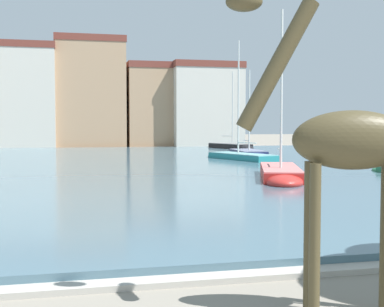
{
  "coord_description": "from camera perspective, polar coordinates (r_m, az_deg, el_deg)",
  "views": [
    {
      "loc": [
        -2.24,
        -2.44,
        2.98
      ],
      "look_at": [
        1.01,
        11.38,
        2.2
      ],
      "focal_mm": 49.74,
      "sensor_mm": 36.0,
      "label": 1
    }
  ],
  "objects": [
    {
      "name": "quay_edge_coping",
      "position": [
        10.25,
        -0.06,
        -13.4
      ],
      "size": [
        82.94,
        0.5,
        0.12
      ],
      "primitive_type": "cube",
      "color": "#ADA89E",
      "rests_on": "ground"
    },
    {
      "name": "sailboat_black",
      "position": [
        59.6,
        4.44,
        0.7
      ],
      "size": [
        3.92,
        6.93,
        8.84
      ],
      "color": "black",
      "rests_on": "ground"
    },
    {
      "name": "townhouse_wide_warehouse",
      "position": [
        68.7,
        -4.32,
        5.13
      ],
      "size": [
        6.64,
        6.62,
        10.73
      ],
      "color": "tan",
      "rests_on": "ground"
    },
    {
      "name": "harbor_water",
      "position": [
        37.04,
        -9.73,
        -1.31
      ],
      "size": [
        82.94,
        54.09,
        0.28
      ],
      "primitive_type": "cube",
      "color": "#476675",
      "rests_on": "ground"
    },
    {
      "name": "sailboat_teal",
      "position": [
        41.54,
        4.83,
        -0.41
      ],
      "size": [
        4.05,
        7.63,
        9.41
      ],
      "color": "teal",
      "rests_on": "ground"
    },
    {
      "name": "giraffe_statue",
      "position": [
        8.47,
        15.81,
        0.73
      ],
      "size": [
        2.91,
        1.25,
        5.17
      ],
      "color": "#4C4228",
      "rests_on": "ground"
    },
    {
      "name": "townhouse_corner_house",
      "position": [
        68.65,
        1.32,
        5.16
      ],
      "size": [
        8.93,
        7.29,
        10.79
      ],
      "color": "beige",
      "rests_on": "ground"
    },
    {
      "name": "sailboat_navy",
      "position": [
        47.33,
        6.18,
        -0.03
      ],
      "size": [
        2.59,
        6.7,
        7.78
      ],
      "color": "navy",
      "rests_on": "ground"
    },
    {
      "name": "townhouse_end_terrace",
      "position": [
        67.7,
        -10.86,
        6.38
      ],
      "size": [
        8.54,
        6.13,
        13.72
      ],
      "color": "tan",
      "rests_on": "ground"
    },
    {
      "name": "sailboat_red",
      "position": [
        26.77,
        9.51,
        -2.34
      ],
      "size": [
        4.24,
        7.94,
        8.64
      ],
      "color": "red",
      "rests_on": "ground"
    },
    {
      "name": "townhouse_narrow_midrow",
      "position": [
        66.82,
        -18.13,
        5.84
      ],
      "size": [
        8.76,
        5.74,
        12.6
      ],
      "color": "beige",
      "rests_on": "ground"
    }
  ]
}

